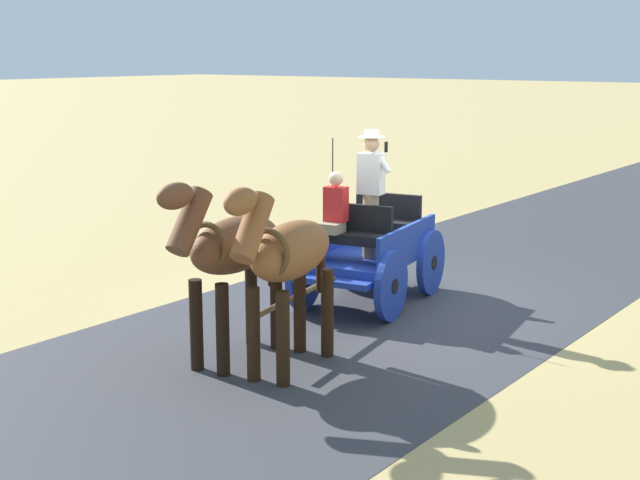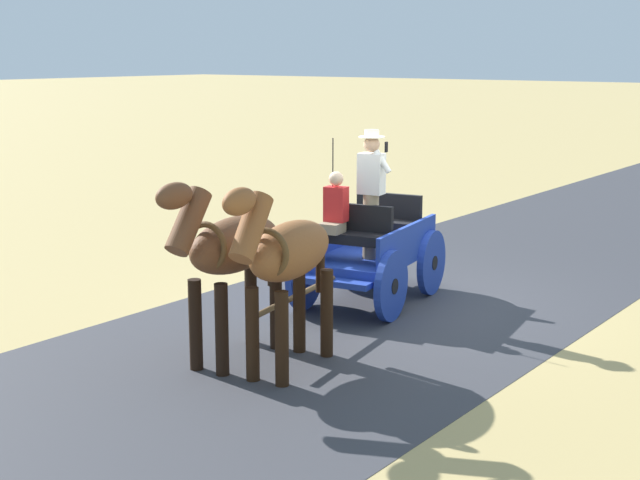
% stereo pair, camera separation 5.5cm
% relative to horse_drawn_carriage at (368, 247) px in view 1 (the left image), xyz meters
% --- Properties ---
extents(ground_plane, '(200.00, 200.00, 0.00)m').
position_rel_horse_drawn_carriage_xyz_m(ground_plane, '(-0.41, -0.31, -0.82)').
color(ground_plane, tan).
extents(road_surface, '(5.32, 160.00, 0.01)m').
position_rel_horse_drawn_carriage_xyz_m(road_surface, '(-0.41, -0.31, -0.81)').
color(road_surface, '#38383D').
rests_on(road_surface, ground).
extents(horse_drawn_carriage, '(1.80, 4.51, 2.50)m').
position_rel_horse_drawn_carriage_xyz_m(horse_drawn_carriage, '(0.00, 0.00, 0.00)').
color(horse_drawn_carriage, '#1E3899').
rests_on(horse_drawn_carriage, ground).
extents(horse_near_side, '(0.83, 2.15, 2.21)m').
position_rel_horse_drawn_carriage_xyz_m(horse_near_side, '(-0.86, 2.93, 0.51)').
color(horse_near_side, brown).
rests_on(horse_near_side, ground).
extents(horse_off_side, '(0.73, 2.14, 2.21)m').
position_rel_horse_drawn_carriage_xyz_m(horse_off_side, '(-0.15, 3.05, 0.51)').
color(horse_off_side, brown).
rests_on(horse_off_side, ground).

